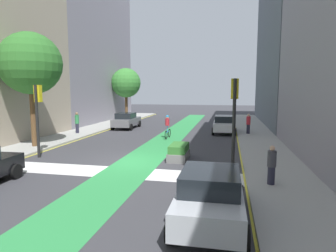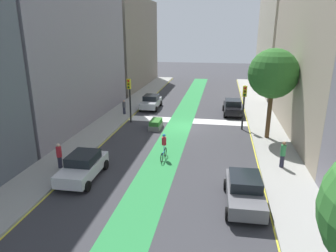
# 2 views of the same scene
# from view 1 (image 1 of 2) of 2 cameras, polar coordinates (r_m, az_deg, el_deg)

# --- Properties ---
(ground_plane) EXTENTS (120.00, 120.00, 0.00)m
(ground_plane) POSITION_cam_1_polar(r_m,az_deg,el_deg) (15.83, -7.90, -6.93)
(ground_plane) COLOR #38383D
(bike_lane_paint) EXTENTS (2.40, 60.00, 0.01)m
(bike_lane_paint) POSITION_cam_1_polar(r_m,az_deg,el_deg) (15.65, -5.83, -7.06)
(bike_lane_paint) COLOR #2D8C47
(bike_lane_paint) RESTS_ON ground_plane
(crosswalk_band) EXTENTS (12.00, 1.80, 0.01)m
(crosswalk_band) POSITION_cam_1_polar(r_m,az_deg,el_deg) (14.03, -10.66, -8.82)
(crosswalk_band) COLOR silver
(crosswalk_band) RESTS_ON ground_plane
(sidewalk_left) EXTENTS (3.00, 60.00, 0.15)m
(sidewalk_left) POSITION_cam_1_polar(r_m,az_deg,el_deg) (19.61, -29.11, -4.83)
(sidewalk_left) COLOR #9E9E99
(sidewalk_left) RESTS_ON ground_plane
(curb_stripe_left) EXTENTS (0.16, 60.00, 0.01)m
(curb_stripe_left) POSITION_cam_1_polar(r_m,az_deg,el_deg) (18.68, -25.59, -5.40)
(curb_stripe_left) COLOR yellow
(curb_stripe_left) RESTS_ON ground_plane
(sidewalk_right) EXTENTS (3.00, 60.00, 0.15)m
(sidewalk_right) POSITION_cam_1_polar(r_m,az_deg,el_deg) (15.11, 20.25, -7.70)
(sidewalk_right) COLOR #9E9E99
(sidewalk_right) RESTS_ON ground_plane
(curb_stripe_right) EXTENTS (0.16, 60.00, 0.01)m
(curb_stripe_right) POSITION_cam_1_polar(r_m,az_deg,el_deg) (14.98, 14.51, -7.89)
(curb_stripe_right) COLOR yellow
(curb_stripe_right) RESTS_ON ground_plane
(traffic_signal_near_right) EXTENTS (0.35, 0.52, 4.34)m
(traffic_signal_near_right) POSITION_cam_1_polar(r_m,az_deg,el_deg) (14.10, 12.84, 3.75)
(traffic_signal_near_right) COLOR black
(traffic_signal_near_right) RESTS_ON ground_plane
(traffic_signal_near_left) EXTENTS (0.35, 0.52, 4.09)m
(traffic_signal_near_left) POSITION_cam_1_polar(r_m,az_deg,el_deg) (17.96, -24.11, 3.45)
(traffic_signal_near_left) COLOR black
(traffic_signal_near_left) RESTS_ON ground_plane
(car_grey_left_far) EXTENTS (2.11, 4.25, 1.57)m
(car_grey_left_far) POSITION_cam_1_polar(r_m,az_deg,el_deg) (29.27, -8.15, 1.10)
(car_grey_left_far) COLOR slate
(car_grey_left_far) RESTS_ON ground_plane
(car_white_right_far) EXTENTS (2.07, 4.23, 1.57)m
(car_white_right_far) POSITION_cam_1_polar(r_m,az_deg,el_deg) (26.25, 10.92, 0.36)
(car_white_right_far) COLOR silver
(car_white_right_far) RESTS_ON ground_plane
(car_silver_right_near) EXTENTS (2.04, 4.21, 1.57)m
(car_silver_right_near) POSITION_cam_1_polar(r_m,az_deg,el_deg) (8.74, 8.29, -13.17)
(car_silver_right_near) COLOR #B2B7BF
(car_silver_right_near) RESTS_ON ground_plane
(cyclist_in_lane) EXTENTS (0.32, 1.73, 1.86)m
(cyclist_in_lane) POSITION_cam_1_polar(r_m,az_deg,el_deg) (22.94, -0.10, -0.05)
(cyclist_in_lane) COLOR black
(cyclist_in_lane) RESTS_ON ground_plane
(pedestrian_sidewalk_right_a) EXTENTS (0.34, 0.34, 1.53)m
(pedestrian_sidewalk_right_a) POSITION_cam_1_polar(r_m,az_deg,el_deg) (12.10, 19.61, -7.18)
(pedestrian_sidewalk_right_a) COLOR #262638
(pedestrian_sidewalk_right_a) RESTS_ON sidewalk_right
(pedestrian_sidewalk_left_a) EXTENTS (0.34, 0.34, 1.78)m
(pedestrian_sidewalk_left_a) POSITION_cam_1_polar(r_m,az_deg,el_deg) (26.01, -17.36, 0.67)
(pedestrian_sidewalk_left_a) COLOR #262638
(pedestrian_sidewalk_left_a) RESTS_ON sidewalk_left
(pedestrian_sidewalk_right_b) EXTENTS (0.34, 0.34, 1.68)m
(pedestrian_sidewalk_right_b) POSITION_cam_1_polar(r_m,az_deg,el_deg) (25.43, 15.44, 0.48)
(pedestrian_sidewalk_right_b) COLOR #262638
(pedestrian_sidewalk_right_b) RESTS_ON sidewalk_right
(street_tree_near) EXTENTS (3.94, 3.94, 7.31)m
(street_tree_near) POSITION_cam_1_polar(r_m,az_deg,el_deg) (20.87, -25.32, 10.93)
(street_tree_near) COLOR brown
(street_tree_near) RESTS_ON sidewalk_left
(street_tree_far) EXTENTS (3.68, 3.68, 6.38)m
(street_tree_far) POSITION_cam_1_polar(r_m,az_deg,el_deg) (37.39, -8.22, 8.31)
(street_tree_far) COLOR brown
(street_tree_far) RESTS_ON sidewalk_left
(median_planter) EXTENTS (1.00, 2.03, 0.85)m
(median_planter) POSITION_cam_1_polar(r_m,az_deg,el_deg) (16.12, 2.14, -5.15)
(median_planter) COLOR slate
(median_planter) RESTS_ON ground_plane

